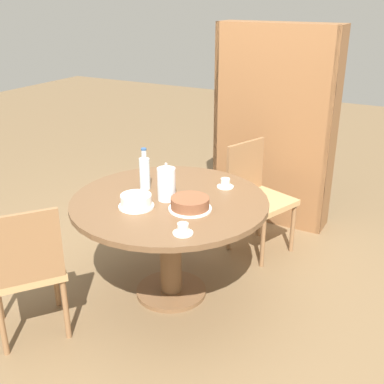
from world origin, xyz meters
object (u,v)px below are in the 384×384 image
chair_a (26,267)px  coffee_pot (166,183)px  bookshelf (273,133)px  cup_c (183,230)px  cake_main (190,204)px  cup_b (225,184)px  cake_second (136,201)px  cup_a (166,175)px  chair_b (257,194)px  water_bottle (145,172)px

chair_a → coffee_pot: size_ratio=3.49×
bookshelf → cup_c: bookshelf is taller
cake_main → chair_a: bearing=-135.0°
bookshelf → coffee_pot: bearing=83.7°
bookshelf → cake_main: bearing=91.5°
coffee_pot → cake_main: bearing=-16.9°
bookshelf → cup_b: bookshelf is taller
cup_c → cake_second: bearing=158.5°
cup_a → cake_second: bearing=-79.4°
chair_b → cup_c: chair_b is taller
coffee_pot → cup_a: (-0.20, 0.32, -0.09)m
chair_b → cake_main: 1.01m
chair_b → coffee_pot: size_ratio=3.49×
chair_a → water_bottle: size_ratio=3.05×
chair_b → cup_b: size_ratio=7.64×
bookshelf → cup_a: bearing=72.9°
coffee_pot → cup_c: bearing=-47.9°
cake_main → cup_a: size_ratio=2.33×
bookshelf → water_bottle: bearing=74.5°
coffee_pot → cake_second: 0.23m
water_bottle → cup_a: 0.25m
bookshelf → cup_a: size_ratio=15.12×
bookshelf → coffee_pot: (-0.17, -1.50, 0.02)m
water_bottle → cup_a: (0.03, 0.23, -0.09)m
cup_c → cake_main: bearing=112.0°
chair_b → water_bottle: water_bottle is taller
chair_b → cake_main: (-0.07, -0.97, 0.28)m
cup_a → cup_b: same height
cup_b → water_bottle: bearing=-148.6°
chair_a → cake_main: size_ratio=3.27×
coffee_pot → cup_a: coffee_pot is taller
coffee_pot → cup_c: 0.50m
chair_b → coffee_pot: coffee_pot is taller
coffee_pot → cake_second: coffee_pot is taller
cake_second → coffee_pot: bearing=61.6°
water_bottle → coffee_pot: bearing=-21.6°
chair_b → water_bottle: 1.02m
chair_a → cup_b: size_ratio=7.64×
cake_main → cup_a: 0.56m
chair_a → cake_main: bearing=171.9°
chair_b → cake_second: chair_b is taller
cup_a → cup_b: size_ratio=1.00×
bookshelf → coffee_pot: bookshelf is taller
cake_main → cup_b: size_ratio=2.33×
chair_b → cake_main: chair_b is taller
chair_a → cake_main: chair_a is taller
chair_a → cup_c: chair_a is taller
chair_b → cake_second: (-0.38, -1.10, 0.28)m
water_bottle → cup_b: bearing=31.4°
cake_second → cup_c: cake_second is taller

